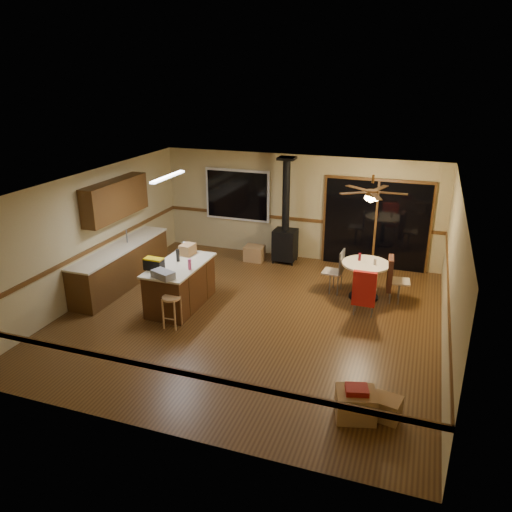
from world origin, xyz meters
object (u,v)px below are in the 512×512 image
at_px(wood_stove, 285,234).
at_px(box_corner_a, 356,405).
at_px(toolbox_black, 154,265).
at_px(box_under_window, 254,253).
at_px(bar_stool, 172,312).
at_px(blue_bucket, 179,313).
at_px(kitchen_island, 180,285).
at_px(dining_table, 365,274).
at_px(chair_left, 338,266).
at_px(toolbox_grey, 163,274).
at_px(chair_near, 364,288).
at_px(box_corner_b, 386,408).
at_px(chair_right, 391,274).

height_order(wood_stove, box_corner_a, wood_stove).
xyz_separation_m(toolbox_black, box_under_window, (0.88, 3.29, -0.81)).
bearing_deg(bar_stool, blue_bucket, 97.53).
relative_size(kitchen_island, box_under_window, 3.54).
xyz_separation_m(dining_table, chair_left, (-0.59, 0.09, 0.05)).
height_order(kitchen_island, box_corner_a, kitchen_island).
height_order(kitchen_island, blue_bucket, kitchen_island).
relative_size(toolbox_grey, chair_left, 0.84).
distance_m(chair_near, box_under_window, 3.71).
relative_size(toolbox_grey, blue_bucket, 1.46).
distance_m(wood_stove, box_corner_b, 6.06).
relative_size(blue_bucket, dining_table, 0.30).
xyz_separation_m(toolbox_grey, box_under_window, (0.51, 3.60, -0.78)).
xyz_separation_m(bar_stool, box_under_window, (0.29, 3.75, -0.12)).
height_order(kitchen_island, chair_right, chair_right).
relative_size(chair_left, chair_near, 0.74).
relative_size(bar_stool, chair_near, 0.88).
height_order(bar_stool, box_corner_b, bar_stool).
bearing_deg(chair_left, kitchen_island, -149.35).
height_order(kitchen_island, toolbox_grey, toolbox_grey).
distance_m(bar_stool, chair_near, 3.65).
relative_size(wood_stove, chair_left, 4.89).
bearing_deg(dining_table, chair_right, 3.64).
relative_size(kitchen_island, blue_bucket, 5.63).
distance_m(chair_near, box_corner_b, 3.04).
relative_size(kitchen_island, chair_left, 3.26).
relative_size(toolbox_black, box_corner_a, 0.69).
relative_size(chair_right, box_corner_b, 1.81).
bearing_deg(box_corner_b, bar_stool, 161.39).
height_order(box_corner_a, box_corner_b, box_corner_a).
bearing_deg(blue_bucket, toolbox_grey, -137.29).
distance_m(bar_stool, box_corner_a, 3.89).
height_order(blue_bucket, dining_table, dining_table).
relative_size(wood_stove, box_corner_a, 4.73).
bearing_deg(toolbox_black, chair_near, 16.21).
xyz_separation_m(bar_stool, chair_left, (2.58, 2.55, 0.28)).
bearing_deg(chair_near, toolbox_grey, -157.81).
bearing_deg(box_corner_a, kitchen_island, 148.83).
height_order(toolbox_grey, bar_stool, toolbox_grey).
distance_m(kitchen_island, chair_left, 3.31).
distance_m(chair_left, box_corner_b, 4.17).
bearing_deg(bar_stool, chair_near, 25.68).
xyz_separation_m(blue_bucket, box_corner_a, (3.64, -1.79, 0.08)).
bearing_deg(toolbox_black, dining_table, 28.06).
xyz_separation_m(blue_bucket, box_corner_b, (4.04, -1.66, 0.03)).
bearing_deg(wood_stove, chair_right, -28.16).
height_order(kitchen_island, wood_stove, wood_stove).
xyz_separation_m(wood_stove, chair_left, (1.55, -1.36, -0.14)).
bearing_deg(box_under_window, chair_near, -36.05).
relative_size(chair_near, chair_right, 1.00).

